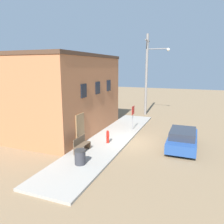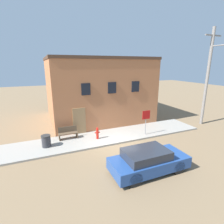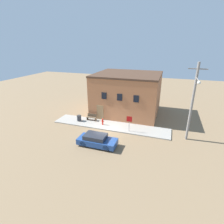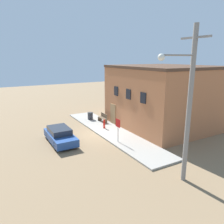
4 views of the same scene
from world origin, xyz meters
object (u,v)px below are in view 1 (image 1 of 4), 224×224
at_px(stop_sign, 133,113).
at_px(bench, 81,145).
at_px(trash_bin, 80,157).
at_px(parked_car, 183,139).
at_px(utility_pole, 148,73).
at_px(fire_hydrant, 108,137).

relative_size(stop_sign, bench, 1.44).
distance_m(stop_sign, trash_bin, 7.34).
bearing_deg(stop_sign, parked_car, -121.70).
bearing_deg(trash_bin, utility_pole, -2.06).
distance_m(stop_sign, bench, 5.96).
bearing_deg(fire_hydrant, parked_car, -75.56).
height_order(fire_hydrant, bench, bench).
distance_m(stop_sign, parked_car, 4.81).
relative_size(trash_bin, utility_pole, 0.09).
bearing_deg(bench, parked_car, -60.33).
xyz_separation_m(fire_hydrant, utility_pole, (10.22, -0.38, 3.96)).
bearing_deg(stop_sign, trash_bin, 173.72).
xyz_separation_m(fire_hydrant, bench, (-1.98, 0.89, -0.02)).
xyz_separation_m(fire_hydrant, trash_bin, (-3.53, 0.12, -0.04)).
relative_size(fire_hydrant, utility_pole, 0.10).
distance_m(bench, parked_car, 6.45).
height_order(fire_hydrant, parked_car, parked_car).
bearing_deg(bench, utility_pole, -5.97).
relative_size(fire_hydrant, stop_sign, 0.46).
relative_size(bench, utility_pole, 0.16).
bearing_deg(bench, stop_sign, -15.51).
bearing_deg(utility_pole, bench, 174.03).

